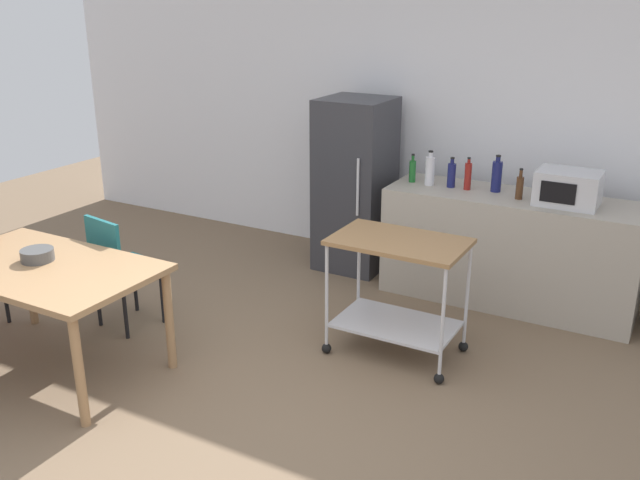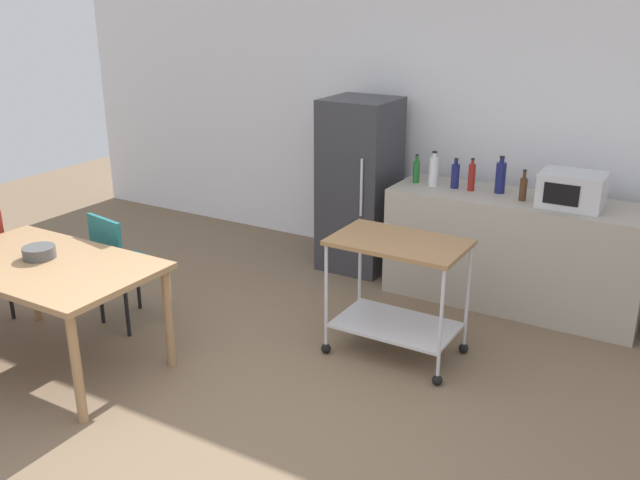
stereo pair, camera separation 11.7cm
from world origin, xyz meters
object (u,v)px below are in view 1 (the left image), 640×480
at_px(bottle_hot_sauce, 497,176).
at_px(bottle_vinegar, 520,187).
at_px(bottle_sesame_oil, 430,170).
at_px(microwave, 568,188).
at_px(dining_table, 44,276).
at_px(bottle_soda, 468,176).
at_px(refrigerator, 355,185).
at_px(chair_teal, 119,264).
at_px(fruit_bowl, 37,255).
at_px(kitchen_cart, 398,278).
at_px(bottle_wine, 412,171).
at_px(bottle_soy_sauce, 451,175).

bearing_deg(bottle_hot_sauce, bottle_vinegar, -29.65).
bearing_deg(bottle_vinegar, bottle_sesame_oil, 175.79).
bearing_deg(bottle_sesame_oil, bottle_hot_sauce, 7.15).
xyz_separation_m(bottle_vinegar, microwave, (0.35, 0.02, 0.03)).
relative_size(dining_table, microwave, 3.26).
bearing_deg(dining_table, bottle_sesame_oil, 56.96).
relative_size(bottle_soda, microwave, 0.58).
relative_size(refrigerator, bottle_sesame_oil, 5.36).
xyz_separation_m(refrigerator, bottle_soda, (1.06, -0.10, 0.24)).
distance_m(chair_teal, bottle_hot_sauce, 3.01).
bearing_deg(fruit_bowl, refrigerator, 68.81).
height_order(refrigerator, kitchen_cart, refrigerator).
height_order(bottle_hot_sauce, microwave, bottle_hot_sauce).
xyz_separation_m(bottle_wine, bottle_hot_sauce, (0.70, 0.05, 0.03)).
distance_m(kitchen_cart, bottle_soy_sauce, 1.34).
distance_m(chair_teal, microwave, 3.40).
bearing_deg(chair_teal, microwave, -136.52).
bearing_deg(bottle_soy_sauce, bottle_wine, -179.54).
distance_m(bottle_sesame_oil, bottle_vinegar, 0.76).
relative_size(refrigerator, kitchen_cart, 1.70).
relative_size(refrigerator, bottle_soda, 5.82).
distance_m(chair_teal, fruit_bowl, 0.70).
distance_m(bottle_soda, bottle_hot_sauce, 0.23).
distance_m(bottle_vinegar, fruit_bowl, 3.54).
xyz_separation_m(kitchen_cart, microwave, (0.85, 1.21, 0.46)).
bearing_deg(chair_teal, refrigerator, -105.57).
distance_m(dining_table, refrigerator, 2.84).
relative_size(dining_table, chair_teal, 1.69).
distance_m(chair_teal, bottle_sesame_oil, 2.59).
height_order(refrigerator, bottle_hot_sauce, refrigerator).
relative_size(chair_teal, bottle_wine, 3.71).
relative_size(chair_teal, fruit_bowl, 4.17).
relative_size(bottle_hot_sauce, fruit_bowl, 1.40).
bearing_deg(bottle_vinegar, fruit_bowl, -135.56).
bearing_deg(kitchen_cart, bottle_soda, 87.45).
bearing_deg(dining_table, bottle_wine, 59.73).
xyz_separation_m(chair_teal, bottle_soda, (2.02, 1.90, 0.50)).
distance_m(kitchen_cart, microwave, 1.55).
xyz_separation_m(bottle_vinegar, fruit_bowl, (-2.52, -2.47, -0.21)).
distance_m(chair_teal, bottle_soy_sauce, 2.72).
height_order(bottle_sesame_oil, bottle_hot_sauce, bottle_hot_sauce).
xyz_separation_m(bottle_soy_sauce, microwave, (0.93, -0.05, 0.02)).
xyz_separation_m(bottle_wine, bottle_soy_sauce, (0.34, 0.00, 0.01)).
relative_size(kitchen_cart, microwave, 1.98).
height_order(kitchen_cart, bottle_soy_sauce, bottle_soy_sauce).
relative_size(chair_teal, bottle_sesame_oil, 3.08).
height_order(bottle_hot_sauce, fruit_bowl, bottle_hot_sauce).
bearing_deg(bottle_wine, bottle_hot_sauce, 4.00).
relative_size(bottle_wine, bottle_sesame_oil, 0.83).
bearing_deg(bottle_wine, dining_table, -120.27).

